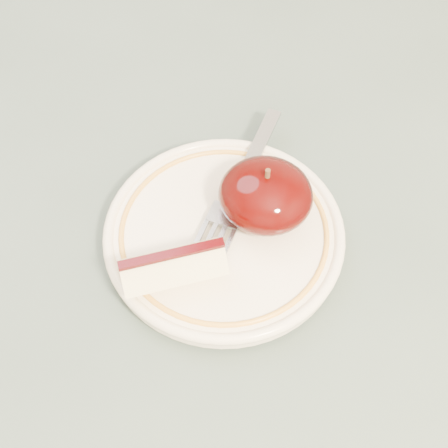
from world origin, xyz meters
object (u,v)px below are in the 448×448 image
(plate, at_px, (224,234))
(apple_half, at_px, (266,195))
(fork, at_px, (240,184))
(table, at_px, (231,382))

(plate, relative_size, apple_half, 2.58)
(apple_half, distance_m, fork, 0.04)
(table, xyz_separation_m, apple_half, (-0.00, 0.11, 0.13))
(plate, bearing_deg, table, -69.85)
(table, bearing_deg, apple_half, 91.98)
(table, relative_size, plate, 4.67)
(table, height_order, plate, plate)
(plate, distance_m, apple_half, 0.05)
(table, xyz_separation_m, fork, (-0.03, 0.13, 0.11))
(fork, bearing_deg, apple_half, -120.72)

